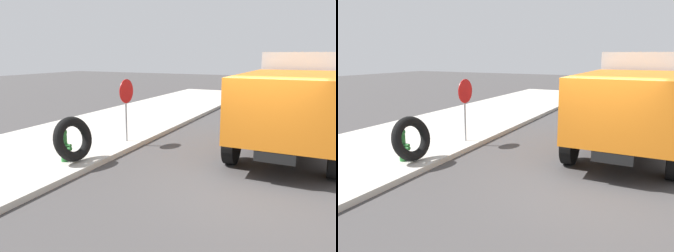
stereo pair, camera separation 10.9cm
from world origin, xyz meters
The scene contains 8 objects.
ground_plane centered at (0.00, 0.00, 0.00)m, with size 80.00×80.00×0.00m, color #423F3F.
sidewalk_curb centered at (0.00, 6.50, 0.07)m, with size 36.00×5.00×0.15m, color #BCB7AD.
fire_hydrant centered at (-0.68, 4.81, 0.63)m, with size 0.21×0.48×0.89m.
loose_tire centered at (-0.56, 4.60, 0.76)m, with size 1.18×1.18×0.26m, color black.
stop_sign centered at (1.78, 4.46, 1.54)m, with size 0.76×0.08×2.01m.
dump_truck_orange centered at (4.02, -0.31, 1.61)m, with size 7.02×2.84×3.00m.
dump_truck_red centered at (16.55, 0.51, 1.61)m, with size 7.07×2.97×3.00m.
dump_truck_yellow centered at (24.64, -0.07, 1.61)m, with size 7.04×2.88×3.00m.
Camera 2 is at (-6.74, -1.31, 2.90)m, focal length 34.47 mm.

